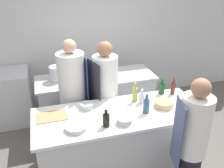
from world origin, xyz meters
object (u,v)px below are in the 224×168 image
object	(u,v)px
chef_at_stove	(73,97)
bowl_prep_small	(76,127)
bottle_cooking_oil	(135,94)
chef_at_pass_far	(105,97)
bottle_vinegar	(162,88)
bottle_sauce	(173,88)
bowl_wooden_salad	(164,104)
stockpot	(57,73)
bottle_olive_oil	(146,106)
chef_at_prep_near	(191,147)
bottle_water	(106,120)
oven_range	(6,98)
bowl_ceramic_blue	(87,106)
bottle_wine	(142,98)
bowl_mixing_large	(124,120)

from	to	relation	value
chef_at_stove	bowl_prep_small	distance (m)	0.92
bottle_cooking_oil	chef_at_pass_far	bearing A→B (deg)	131.81
bottle_vinegar	bottle_sauce	world-z (taller)	bottle_sauce
chef_at_stove	bowl_wooden_salad	size ratio (longest dim) A/B	7.00
stockpot	bottle_vinegar	bearing A→B (deg)	-32.54
bottle_olive_oil	bowl_prep_small	world-z (taller)	bottle_olive_oil
chef_at_prep_near	bottle_water	xyz separation A→B (m)	(-0.82, 0.53, 0.17)
oven_range	bowl_wooden_salad	world-z (taller)	bowl_wooden_salad
chef_at_pass_far	bowl_ceramic_blue	world-z (taller)	chef_at_pass_far
oven_range	bottle_sauce	xyz separation A→B (m)	(2.50, -1.45, 0.54)
oven_range	bottle_water	world-z (taller)	bottle_water
bottle_cooking_oil	stockpot	size ratio (longest dim) A/B	1.18
bottle_wine	bottle_olive_oil	bearing A→B (deg)	-100.18
bottle_sauce	bowl_ceramic_blue	size ratio (longest dim) A/B	1.48
bowl_mixing_large	bowl_prep_small	xyz separation A→B (m)	(-0.58, 0.03, -0.01)
bottle_olive_oil	bottle_wine	xyz separation A→B (m)	(0.05, 0.25, -0.02)
bottle_sauce	chef_at_pass_far	bearing A→B (deg)	161.25
oven_range	bottle_water	size ratio (longest dim) A/B	4.51
chef_at_prep_near	chef_at_stove	distance (m)	1.82
bottle_olive_oil	bottle_wine	bearing A→B (deg)	79.82
bowl_mixing_large	bowl_prep_small	bearing A→B (deg)	176.53
stockpot	bottle_olive_oil	bearing A→B (deg)	-53.37
chef_at_prep_near	bowl_ceramic_blue	size ratio (longest dim) A/B	9.63
oven_range	bowl_mixing_large	world-z (taller)	bowl_mixing_large
bowl_prep_small	bottle_cooking_oil	bearing A→B (deg)	25.95
bowl_wooden_salad	bottle_vinegar	bearing A→B (deg)	67.87
bowl_wooden_salad	bowl_mixing_large	bearing A→B (deg)	-160.99
oven_range	bowl_ceramic_blue	bearing A→B (deg)	-51.28
bottle_olive_oil	bowl_wooden_salad	size ratio (longest dim) A/B	1.05
chef_at_stove	bottle_water	distance (m)	0.99
bottle_sauce	oven_range	bearing A→B (deg)	149.82
chef_at_stove	bowl_ceramic_blue	bearing A→B (deg)	16.24
bottle_vinegar	bowl_ceramic_blue	size ratio (longest dim) A/B	1.35
bottle_sauce	bowl_prep_small	world-z (taller)	bottle_sauce
chef_at_prep_near	bowl_mixing_large	bearing A→B (deg)	62.73
bottle_olive_oil	bottle_vinegar	xyz separation A→B (m)	(0.43, 0.43, -0.01)
bottle_cooking_oil	bowl_ceramic_blue	bearing A→B (deg)	-179.87
chef_at_stove	bowl_ceramic_blue	xyz separation A→B (m)	(0.11, -0.48, 0.09)
chef_at_pass_far	bottle_water	distance (m)	0.87
bowl_wooden_salad	stockpot	world-z (taller)	stockpot
oven_range	bottle_sauce	distance (m)	2.94
bottle_vinegar	stockpot	size ratio (longest dim) A/B	0.97
bottle_vinegar	bottle_sauce	bearing A→B (deg)	-22.19
bottle_vinegar	bowl_prep_small	size ratio (longest dim) A/B	0.92
bowl_prep_small	chef_at_stove	bearing A→B (deg)	84.02
chef_at_pass_far	oven_range	bearing A→B (deg)	37.94
bottle_sauce	bowl_wooden_salad	bearing A→B (deg)	-134.76
bottle_water	chef_at_stove	bearing A→B (deg)	105.17
bowl_prep_small	bottle_wine	bearing A→B (deg)	20.66
bottle_vinegar	bowl_ceramic_blue	xyz separation A→B (m)	(-1.15, -0.11, -0.06)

